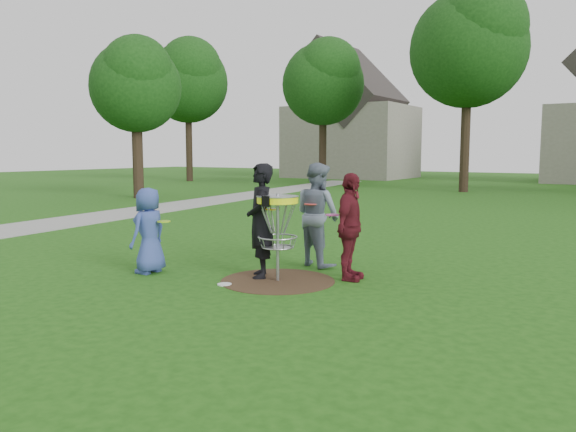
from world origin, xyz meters
The scene contains 11 objects.
ground centered at (0.00, 0.00, 0.00)m, with size 100.00×100.00×0.00m, color #19470F.
dirt_patch centered at (0.00, 0.00, 0.00)m, with size 1.80×1.80×0.01m, color #47331E.
concrete_path centered at (-10.00, 8.00, 0.01)m, with size 2.20×40.00×0.02m, color #9E9E99.
player_blue centered at (-2.15, -0.65, 0.72)m, with size 0.70×0.46×1.43m, color #354994.
player_black centered at (-0.38, 0.07, 0.92)m, with size 0.67×0.44×1.84m, color black.
player_grey centered at (-0.08, 1.40, 0.92)m, with size 0.89×0.69×1.83m, color slate.
player_maroon centered at (0.91, 0.68, 0.85)m, with size 0.99×0.41×1.70m, color maroon.
disc_on_grass centered at (-0.54, -0.66, 0.01)m, with size 0.22×0.22×0.02m, color silver.
disc_golf_basket centered at (0.00, 0.00, 1.02)m, with size 0.66×0.67×1.38m.
held_discs centered at (-0.34, 0.27, 1.04)m, with size 2.79×1.91×0.27m.
tree_row centered at (0.44, 20.67, 6.21)m, with size 51.20×17.42×9.90m.
Camera 1 is at (4.80, -7.20, 2.02)m, focal length 35.00 mm.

